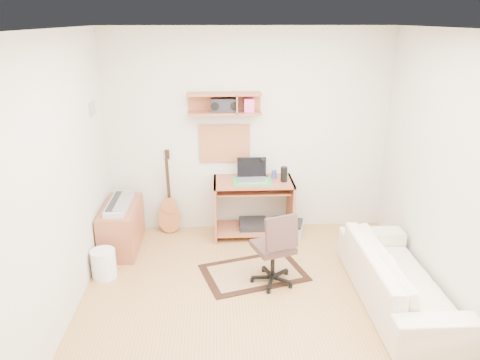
{
  "coord_description": "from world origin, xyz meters",
  "views": [
    {
      "loc": [
        -0.39,
        -3.7,
        2.69
      ],
      "look_at": [
        -0.15,
        1.05,
        1.0
      ],
      "focal_mm": 34.39,
      "sensor_mm": 36.0,
      "label": 1
    }
  ],
  "objects_px": {
    "desk": "(253,208)",
    "task_chair": "(273,247)",
    "sofa": "(400,268)",
    "cabinet": "(121,227)",
    "printer": "(286,228)"
  },
  "relations": [
    {
      "from": "desk",
      "to": "task_chair",
      "type": "distance_m",
      "value": 1.17
    },
    {
      "from": "desk",
      "to": "sofa",
      "type": "xyz_separation_m",
      "value": [
        1.33,
        -1.56,
        -0.01
      ]
    },
    {
      "from": "sofa",
      "to": "task_chair",
      "type": "bearing_deg",
      "value": 71.82
    },
    {
      "from": "task_chair",
      "to": "desk",
      "type": "bearing_deg",
      "value": 76.58
    },
    {
      "from": "cabinet",
      "to": "sofa",
      "type": "height_order",
      "value": "sofa"
    },
    {
      "from": "desk",
      "to": "cabinet",
      "type": "xyz_separation_m",
      "value": [
        -1.63,
        -0.27,
        -0.1
      ]
    },
    {
      "from": "task_chair",
      "to": "printer",
      "type": "xyz_separation_m",
      "value": [
        0.32,
        1.17,
        -0.34
      ]
    },
    {
      "from": "desk",
      "to": "sofa",
      "type": "relative_size",
      "value": 0.53
    },
    {
      "from": "task_chair",
      "to": "cabinet",
      "type": "relative_size",
      "value": 0.94
    },
    {
      "from": "desk",
      "to": "task_chair",
      "type": "height_order",
      "value": "task_chair"
    },
    {
      "from": "task_chair",
      "to": "sofa",
      "type": "bearing_deg",
      "value": -37.48
    },
    {
      "from": "desk",
      "to": "printer",
      "type": "xyz_separation_m",
      "value": [
        0.44,
        0.01,
        -0.29
      ]
    },
    {
      "from": "printer",
      "to": "sofa",
      "type": "height_order",
      "value": "sofa"
    },
    {
      "from": "printer",
      "to": "sofa",
      "type": "distance_m",
      "value": 1.82
    },
    {
      "from": "cabinet",
      "to": "printer",
      "type": "distance_m",
      "value": 2.1
    }
  ]
}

